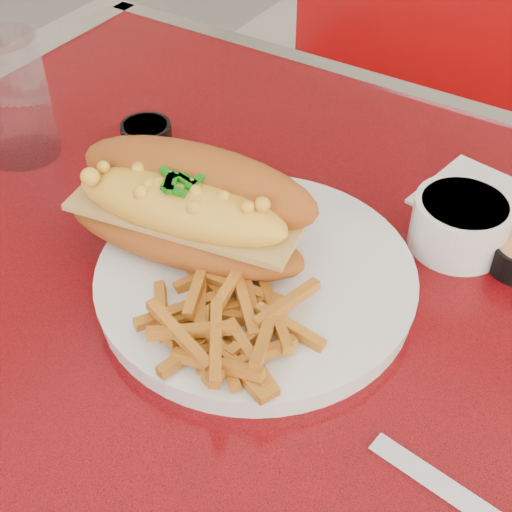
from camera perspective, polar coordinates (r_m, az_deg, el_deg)
The scene contains 10 objects.
diner_table at distance 0.77m, azimuth 6.28°, elevation -12.91°, with size 1.23×0.83×0.77m.
booth_bench_far at distance 1.56m, azimuth 19.46°, elevation 1.97°, with size 1.20×0.51×0.90m.
dinner_plate at distance 0.65m, azimuth 0.00°, elevation -1.83°, with size 0.37×0.37×0.02m.
mac_hoagie at distance 0.65m, azimuth -5.49°, elevation 3.92°, with size 0.25×0.15×0.10m.
fries_pile at distance 0.59m, azimuth -2.39°, elevation -4.67°, with size 0.12×0.11×0.04m, color orange, non-canonical shape.
fork at distance 0.65m, azimuth 6.66°, elevation -1.73°, with size 0.04×0.16×0.00m.
gravy_ramekin at distance 0.72m, azimuth 16.04°, elevation 2.61°, with size 0.11×0.11×0.05m.
sauce_cup_left at distance 0.84m, azimuth -8.76°, elevation 9.60°, with size 0.06×0.06×0.03m.
water_tumbler at distance 0.84m, azimuth -18.92°, elevation 11.83°, with size 0.08×0.08×0.14m, color silver.
paper_napkin at distance 0.80m, azimuth 17.48°, elevation 4.36°, with size 0.11×0.11×0.00m, color silver.
Camera 1 is at (0.16, -0.41, 1.24)m, focal length 50.00 mm.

